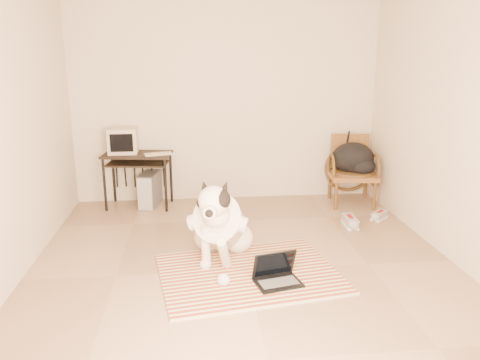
{
  "coord_description": "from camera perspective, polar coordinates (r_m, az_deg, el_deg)",
  "views": [
    {
      "loc": [
        -0.45,
        -3.92,
        1.95
      ],
      "look_at": [
        -0.01,
        0.36,
        0.76
      ],
      "focal_mm": 35.0,
      "sensor_mm": 36.0,
      "label": 1
    }
  ],
  "objects": [
    {
      "name": "floor",
      "position": [
        4.4,
        0.66,
        -10.9
      ],
      "size": [
        4.5,
        4.5,
        0.0
      ],
      "primitive_type": "plane",
      "color": "#997A5E",
      "rests_on": "ground"
    },
    {
      "name": "wall_back",
      "position": [
        6.22,
        -1.69,
        9.83
      ],
      "size": [
        4.5,
        0.0,
        4.5
      ],
      "primitive_type": "plane",
      "rotation": [
        1.57,
        0.0,
        0.0
      ],
      "color": "beige",
      "rests_on": "floor"
    },
    {
      "name": "wall_front",
      "position": [
        1.83,
        8.79,
        -3.88
      ],
      "size": [
        4.5,
        0.0,
        4.5
      ],
      "primitive_type": "plane",
      "rotation": [
        -1.57,
        0.0,
        0.0
      ],
      "color": "beige",
      "rests_on": "floor"
    },
    {
      "name": "wall_left",
      "position": [
        4.26,
        -27.23,
        5.58
      ],
      "size": [
        0.0,
        4.5,
        4.5
      ],
      "primitive_type": "plane",
      "rotation": [
        1.57,
        0.0,
        1.57
      ],
      "color": "beige",
      "rests_on": "floor"
    },
    {
      "name": "wall_right",
      "position": [
        4.67,
        26.09,
        6.43
      ],
      "size": [
        0.0,
        4.5,
        4.5
      ],
      "primitive_type": "plane",
      "rotation": [
        1.57,
        0.0,
        -1.57
      ],
      "color": "beige",
      "rests_on": "floor"
    },
    {
      "name": "rug",
      "position": [
        4.32,
        1.08,
        -11.31
      ],
      "size": [
        1.75,
        1.44,
        0.02
      ],
      "color": "#AE2E1C",
      "rests_on": "floor"
    },
    {
      "name": "dog",
      "position": [
        4.49,
        -2.44,
        -5.47
      ],
      "size": [
        0.62,
        1.24,
        0.89
      ],
      "color": "white",
      "rests_on": "rug"
    },
    {
      "name": "laptop",
      "position": [
        4.14,
        4.48,
        -11.48
      ],
      "size": [
        0.44,
        0.36,
        0.27
      ],
      "color": "black",
      "rests_on": "rug"
    },
    {
      "name": "computer_desk",
      "position": [
        6.09,
        -12.39,
        2.24
      ],
      "size": [
        0.9,
        0.58,
        0.7
      ],
      "color": "black",
      "rests_on": "floor"
    },
    {
      "name": "crt_monitor",
      "position": [
        6.14,
        -14.06,
        4.7
      ],
      "size": [
        0.36,
        0.35,
        0.32
      ],
      "color": "#C1B497",
      "rests_on": "computer_desk"
    },
    {
      "name": "desk_keyboard",
      "position": [
        5.95,
        -9.92,
        3.15
      ],
      "size": [
        0.36,
        0.21,
        0.02
      ],
      "primitive_type": "cube",
      "rotation": [
        0.0,
        0.0,
        0.27
      ],
      "color": "#C1B497",
      "rests_on": "computer_desk"
    },
    {
      "name": "pc_tower",
      "position": [
        6.2,
        -10.93,
        -1.14
      ],
      "size": [
        0.29,
        0.5,
        0.44
      ],
      "color": "#525255",
      "rests_on": "floor"
    },
    {
      "name": "rattan_chair",
      "position": [
        6.31,
        13.45,
        1.17
      ],
      "size": [
        0.65,
        0.63,
        0.89
      ],
      "color": "brown",
      "rests_on": "floor"
    },
    {
      "name": "backpack",
      "position": [
        6.27,
        13.78,
        2.46
      ],
      "size": [
        0.55,
        0.49,
        0.41
      ],
      "color": "black",
      "rests_on": "rattan_chair"
    },
    {
      "name": "sneaker_left",
      "position": [
        5.58,
        13.27,
        -4.97
      ],
      "size": [
        0.14,
        0.32,
        0.11
      ],
      "color": "white",
      "rests_on": "floor"
    },
    {
      "name": "sneaker_right",
      "position": [
        5.9,
        16.65,
        -4.19
      ],
      "size": [
        0.27,
        0.26,
        0.09
      ],
      "color": "white",
      "rests_on": "floor"
    }
  ]
}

